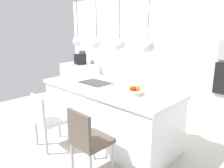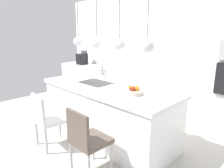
# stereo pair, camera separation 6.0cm
# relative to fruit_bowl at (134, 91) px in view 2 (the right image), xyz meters

# --- Properties ---
(floor) EXTENTS (6.60, 6.60, 0.00)m
(floor) POSITION_rel_fruit_bowl_xyz_m (-0.60, 0.06, -0.98)
(floor) COLOR #BCB7AD
(floor) RESTS_ON ground
(back_wall) EXTENTS (6.00, 0.10, 2.60)m
(back_wall) POSITION_rel_fruit_bowl_xyz_m (-0.60, 1.71, 0.32)
(back_wall) COLOR white
(back_wall) RESTS_ON ground
(kitchen_island) EXTENTS (2.43, 1.00, 0.93)m
(kitchen_island) POSITION_rel_fruit_bowl_xyz_m (-0.60, 0.06, -0.51)
(kitchen_island) COLOR white
(kitchen_island) RESTS_ON ground
(sink_basin) EXTENTS (0.56, 0.40, 0.02)m
(sink_basin) POSITION_rel_fruit_bowl_xyz_m (-0.90, 0.06, -0.05)
(sink_basin) COLOR #2D2D30
(sink_basin) RESTS_ON kitchen_island
(faucet) EXTENTS (0.02, 0.17, 0.22)m
(faucet) POSITION_rel_fruit_bowl_xyz_m (-0.90, 0.27, 0.09)
(faucet) COLOR silver
(faucet) RESTS_ON kitchen_island
(fruit_bowl) EXTENTS (0.28, 0.28, 0.16)m
(fruit_bowl) POSITION_rel_fruit_bowl_xyz_m (0.00, 0.00, 0.00)
(fruit_bowl) COLOR beige
(fruit_bowl) RESTS_ON kitchen_island
(side_counter) EXTENTS (1.10, 0.60, 0.87)m
(side_counter) POSITION_rel_fruit_bowl_xyz_m (-3.00, 1.34, -0.55)
(side_counter) COLOR white
(side_counter) RESTS_ON ground
(coffee_machine) EXTENTS (0.20, 0.35, 0.38)m
(coffee_machine) POSITION_rel_fruit_bowl_xyz_m (-2.95, 1.34, 0.05)
(coffee_machine) COLOR black
(coffee_machine) RESTS_ON side_counter
(chair_near) EXTENTS (0.47, 0.51, 0.89)m
(chair_near) POSITION_rel_fruit_bowl_xyz_m (-1.05, -0.81, -0.49)
(chair_near) COLOR silver
(chair_near) RESTS_ON ground
(chair_middle) EXTENTS (0.45, 0.45, 0.90)m
(chair_middle) POSITION_rel_fruit_bowl_xyz_m (-0.09, -0.81, -0.48)
(chair_middle) COLOR brown
(chair_middle) RESTS_ON ground
(pendant_light_left) EXTENTS (0.19, 0.19, 0.79)m
(pendant_light_left) POSITION_rel_fruit_bowl_xyz_m (-1.35, 0.06, 0.64)
(pendant_light_left) COLOR silver
(pendant_light_center_left) EXTENTS (0.19, 0.19, 0.79)m
(pendant_light_center_left) POSITION_rel_fruit_bowl_xyz_m (-0.85, 0.06, 0.64)
(pendant_light_center_left) COLOR silver
(pendant_light_center_right) EXTENTS (0.19, 0.19, 0.79)m
(pendant_light_center_right) POSITION_rel_fruit_bowl_xyz_m (-0.35, 0.06, 0.64)
(pendant_light_center_right) COLOR silver
(pendant_light_right) EXTENTS (0.19, 0.19, 0.79)m
(pendant_light_right) POSITION_rel_fruit_bowl_xyz_m (0.16, 0.06, 0.64)
(pendant_light_right) COLOR silver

